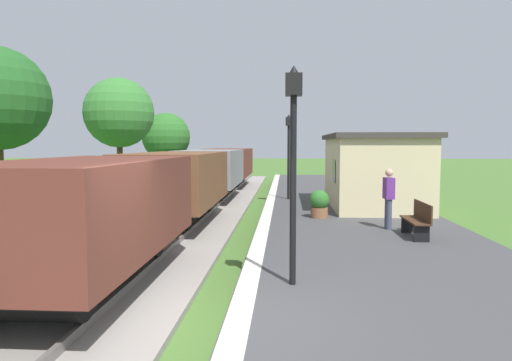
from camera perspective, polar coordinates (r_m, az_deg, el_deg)
The scene contains 14 objects.
ground_plane at distance 6.77m, azimuth -5.70°, elevation -18.49°, with size 160.00×160.00×0.00m, color #47702D.
platform_slab at distance 6.98m, azimuth 22.49°, elevation -16.97°, with size 6.00×60.00×0.25m, color #424244.
platform_edge_stripe at distance 6.62m, azimuth -2.15°, elevation -16.63°, with size 0.36×60.00×0.01m, color silver.
track_ballast at distance 7.50m, azimuth -24.88°, elevation -16.06°, with size 3.80×60.00×0.12m, color gray.
rail_near at distance 7.15m, azimuth -19.65°, elevation -15.81°, with size 0.07×60.00×0.14m, color slate.
freight_train at distance 17.92m, azimuth -7.36°, elevation 0.50°, with size 2.50×26.00×2.12m.
station_hut at distance 18.08m, azimuth 14.43°, elevation 1.24°, with size 3.50×5.80×2.78m.
bench_near_hut at distance 12.53m, azimuth 19.51°, elevation -4.56°, with size 0.42×1.50×0.91m.
person_waiting at distance 13.43m, azimuth 16.19°, elevation -1.89°, with size 0.28×0.40×1.71m.
potted_planter at distance 15.06m, azimuth 7.88°, elevation -2.84°, with size 0.64×0.64×0.92m.
lamp_post_near at distance 7.71m, azimuth 4.69°, elevation 5.68°, with size 0.28×0.28×3.70m.
lamp_post_far at distance 19.97m, azimuth 4.09°, elevation 4.97°, with size 0.28×0.28×3.70m.
tree_field_left at distance 23.28m, azimuth -16.71°, elevation 8.04°, with size 3.36×3.36×5.84m.
tree_field_distant at distance 28.45m, azimuth -11.14°, elevation 5.34°, with size 2.91×2.91×4.56m.
Camera 1 is at (1.04, -6.14, 2.64)m, focal length 32.10 mm.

